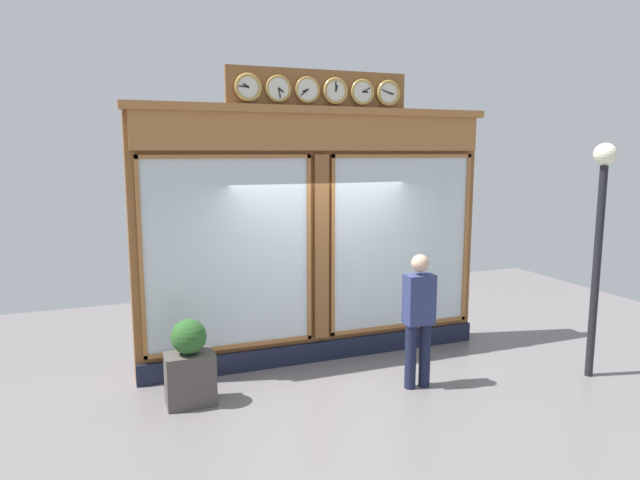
# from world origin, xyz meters

# --- Properties ---
(ground_plane) EXTENTS (14.00, 14.00, 0.00)m
(ground_plane) POSITION_xyz_m (0.00, 2.80, 0.00)
(ground_plane) COLOR slate
(shop_facade) EXTENTS (5.07, 0.42, 3.99)m
(shop_facade) POSITION_xyz_m (-0.00, -0.13, 1.79)
(shop_facade) COLOR brown
(shop_facade) RESTS_ON ground_plane
(pedestrian) EXTENTS (0.37, 0.23, 1.69)m
(pedestrian) POSITION_xyz_m (-0.80, 1.30, 0.93)
(pedestrian) COLOR #191E38
(pedestrian) RESTS_ON ground_plane
(street_lamp) EXTENTS (0.28, 0.28, 3.03)m
(street_lamp) POSITION_xyz_m (-3.10, 1.80, 2.05)
(street_lamp) COLOR black
(street_lamp) RESTS_ON ground_plane
(planter_box) EXTENTS (0.56, 0.36, 0.62)m
(planter_box) POSITION_xyz_m (1.92, 0.77, 0.31)
(planter_box) COLOR #4C4742
(planter_box) RESTS_ON ground_plane
(planter_shrub) EXTENTS (0.41, 0.41, 0.41)m
(planter_shrub) POSITION_xyz_m (1.92, 0.77, 0.82)
(planter_shrub) COLOR #285623
(planter_shrub) RESTS_ON planter_box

